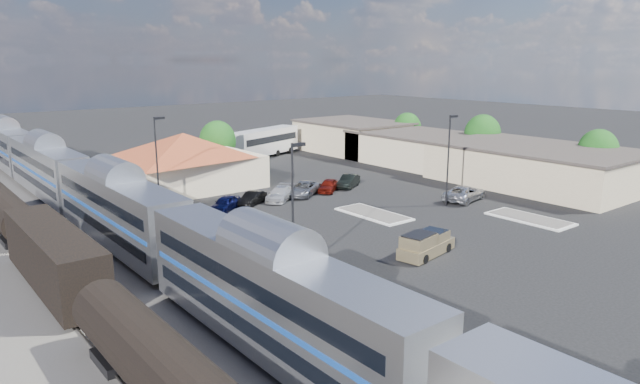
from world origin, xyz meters
TOP-DOWN VIEW (x-y plane):
  - ground at (0.00, 0.00)m, footprint 280.00×280.00m
  - railbed at (-21.00, 8.00)m, footprint 16.00×100.00m
  - platform at (-12.00, 6.00)m, footprint 5.50×92.00m
  - passenger_train at (-18.00, 7.08)m, footprint 3.00×104.00m
  - freight_cars at (-24.00, 1.43)m, footprint 2.80×46.00m
  - station_depot at (-4.56, 24.00)m, footprint 18.35×12.24m
  - buildings_east at (28.00, 14.28)m, footprint 14.40×51.40m
  - traffic_island_south at (4.00, 2.00)m, footprint 3.30×7.50m
  - traffic_island_north at (14.00, -8.00)m, footprint 3.30×7.50m
  - lamp_plat_s at (-10.90, -6.00)m, footprint 1.08×0.25m
  - lamp_plat_n at (-10.90, 16.00)m, footprint 1.08×0.25m
  - lamp_lot at (12.10, 0.00)m, footprint 1.08×0.25m
  - tree_east_a at (34.00, -4.00)m, footprint 4.56×4.56m
  - tree_east_b at (34.00, 12.00)m, footprint 4.94×4.94m
  - tree_east_c at (34.00, 26.00)m, footprint 4.41×4.41m
  - tree_depot at (3.00, 30.00)m, footprint 4.71×4.71m
  - pickup_truck at (-0.74, -8.63)m, footprint 5.51×2.88m
  - suv at (15.16, 0.20)m, footprint 6.17×3.78m
  - coach_bus at (14.09, 36.00)m, footprint 13.18×6.90m
  - person_a at (-12.28, -12.89)m, footprint 0.50×0.68m
  - person_b at (-12.52, 10.87)m, footprint 0.92×1.04m
  - parked_car_a at (-6.00, 12.11)m, footprint 4.38×3.74m
  - parked_car_b at (-2.80, 12.41)m, footprint 4.12×3.18m
  - parked_car_c at (0.40, 12.11)m, footprint 5.08×4.52m
  - parked_car_d at (3.60, 12.41)m, footprint 5.78×4.96m
  - parked_car_e at (6.80, 12.11)m, footprint 4.25×3.79m
  - parked_car_f at (10.00, 12.41)m, footprint 4.48×3.48m

SIDE VIEW (x-z plane):
  - ground at x=0.00m, z-range 0.00..0.00m
  - railbed at x=-21.00m, z-range 0.00..0.12m
  - platform at x=-12.00m, z-range 0.00..0.18m
  - traffic_island_south at x=4.00m, z-range 0.00..0.21m
  - traffic_island_north at x=14.00m, z-range 0.00..0.21m
  - parked_car_b at x=-2.80m, z-range 0.00..1.30m
  - parked_car_e at x=6.80m, z-range 0.00..1.39m
  - parked_car_c at x=0.40m, z-range 0.00..1.41m
  - parked_car_a at x=-6.00m, z-range 0.00..1.42m
  - parked_car_f at x=10.00m, z-range 0.00..1.42m
  - parked_car_d at x=3.60m, z-range 0.00..1.47m
  - suv at x=15.16m, z-range 0.00..1.60m
  - pickup_truck at x=-0.74m, z-range -0.05..1.77m
  - person_a at x=-12.28m, z-range 0.18..1.87m
  - person_b at x=-12.52m, z-range 0.18..1.97m
  - freight_cars at x=-24.00m, z-range -0.07..3.93m
  - buildings_east at x=28.00m, z-range -0.13..4.67m
  - coach_bus at x=14.09m, z-range 0.32..4.48m
  - passenger_train at x=-18.00m, z-range 0.09..5.64m
  - station_depot at x=-4.56m, z-range 0.03..6.23m
  - tree_east_c at x=34.00m, z-range 0.66..6.87m
  - tree_east_a at x=34.00m, z-range 0.68..7.10m
  - tree_depot at x=3.00m, z-range 0.71..7.34m
  - tree_east_b at x=34.00m, z-range 0.74..7.70m
  - lamp_plat_s at x=-10.90m, z-range 0.84..9.84m
  - lamp_plat_n at x=-10.90m, z-range 0.84..9.84m
  - lamp_lot at x=12.10m, z-range 0.84..9.84m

